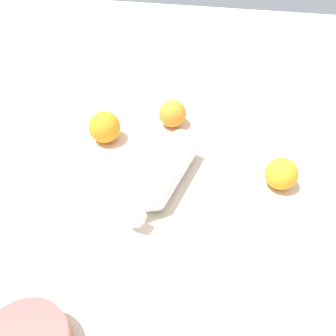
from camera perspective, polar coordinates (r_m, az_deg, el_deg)
ground_plane at (r=0.82m, az=3.36°, el=-0.86°), size 2.40×2.40×0.00m
water_bottle at (r=0.76m, az=-0.78°, el=-1.17°), size 0.13×0.27×0.08m
orange_0 at (r=0.95m, az=0.78°, el=9.12°), size 0.08×0.08×0.08m
orange_1 at (r=0.81m, az=18.49°, el=-0.90°), size 0.07×0.07×0.07m
orange_2 at (r=0.91m, az=-10.60°, el=6.75°), size 0.08×0.08×0.08m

